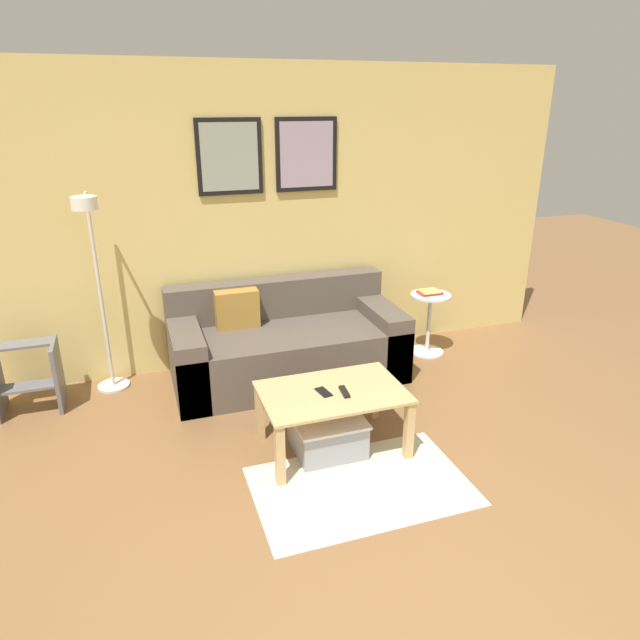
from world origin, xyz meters
The scene contains 12 objects.
ground_plane centered at (0.00, 0.00, 0.00)m, with size 16.00×16.00×0.00m, color brown.
wall_back centered at (0.00, 3.21, 1.29)m, with size 5.60×0.09×2.55m.
area_rug centered at (0.06, 1.12, 0.00)m, with size 1.33×0.84×0.01m, color beige.
couch centered at (0.03, 2.74, 0.29)m, with size 1.93×0.88×0.80m.
coffee_table centered at (0.03, 1.58, 0.36)m, with size 0.96×0.62×0.44m.
storage_bin centered at (-0.01, 1.57, 0.13)m, with size 0.47×0.45×0.26m.
floor_lamp centered at (-1.40, 2.85, 1.04)m, with size 0.26×0.52×1.63m.
side_table centered at (1.43, 2.79, 0.35)m, with size 0.37×0.37×0.58m.
book_stack centered at (1.43, 2.81, 0.60)m, with size 0.22×0.15×0.04m.
remote_control centered at (0.10, 1.53, 0.45)m, with size 0.04×0.15×0.02m, color black.
cell_phone centered at (-0.03, 1.58, 0.45)m, with size 0.07×0.14×0.01m, color black.
step_stool centered at (-1.99, 2.84, 0.28)m, with size 0.46×0.37×0.53m.
Camera 1 is at (-1.13, -1.58, 2.25)m, focal length 32.00 mm.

